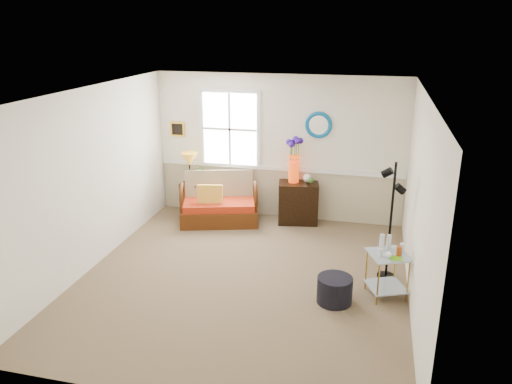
% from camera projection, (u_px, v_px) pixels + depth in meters
% --- Properties ---
extents(floor, '(4.50, 5.00, 0.01)m').
position_uv_depth(floor, '(243.00, 278.00, 7.06)').
color(floor, brown).
rests_on(floor, ground).
extents(ceiling, '(4.50, 5.00, 0.01)m').
position_uv_depth(ceiling, '(242.00, 93.00, 6.22)').
color(ceiling, white).
rests_on(ceiling, walls).
extents(walls, '(4.51, 5.01, 2.60)m').
position_uv_depth(walls, '(243.00, 191.00, 6.64)').
color(walls, white).
rests_on(walls, floor).
extents(wainscot, '(4.46, 0.02, 0.90)m').
position_uv_depth(wainscot, '(278.00, 193.00, 9.20)').
color(wainscot, tan).
rests_on(wainscot, walls).
extents(chair_rail, '(4.46, 0.04, 0.06)m').
position_uv_depth(chair_rail, '(278.00, 169.00, 9.04)').
color(chair_rail, white).
rests_on(chair_rail, walls).
extents(window, '(1.14, 0.06, 1.44)m').
position_uv_depth(window, '(230.00, 129.00, 9.02)').
color(window, white).
rests_on(window, walls).
extents(picture, '(0.28, 0.03, 0.28)m').
position_uv_depth(picture, '(177.00, 129.00, 9.27)').
color(picture, gold).
rests_on(picture, walls).
extents(mirror, '(0.47, 0.07, 0.47)m').
position_uv_depth(mirror, '(319.00, 125.00, 8.62)').
color(mirror, '#0F6FA0').
rests_on(mirror, walls).
extents(loveseat, '(1.51, 1.12, 0.88)m').
position_uv_depth(loveseat, '(219.00, 199.00, 8.90)').
color(loveseat, '#481E08').
rests_on(loveseat, floor).
extents(throw_pillow, '(0.45, 0.19, 0.44)m').
position_uv_depth(throw_pillow, '(210.00, 197.00, 8.79)').
color(throw_pillow, orange).
rests_on(throw_pillow, loveseat).
extents(lamp_stand, '(0.38, 0.38, 0.61)m').
position_uv_depth(lamp_stand, '(192.00, 198.00, 9.36)').
color(lamp_stand, black).
rests_on(lamp_stand, floor).
extents(table_lamp, '(0.37, 0.37, 0.56)m').
position_uv_depth(table_lamp, '(190.00, 167.00, 9.20)').
color(table_lamp, orange).
rests_on(table_lamp, lamp_stand).
extents(potted_plant, '(0.33, 0.37, 0.27)m').
position_uv_depth(potted_plant, '(198.00, 176.00, 9.17)').
color(potted_plant, '#366125').
rests_on(potted_plant, lamp_stand).
extents(cabinet, '(0.76, 0.56, 0.75)m').
position_uv_depth(cabinet, '(298.00, 203.00, 8.93)').
color(cabinet, black).
rests_on(cabinet, floor).
extents(flower_vase, '(0.28, 0.28, 0.80)m').
position_uv_depth(flower_vase, '(294.00, 160.00, 8.72)').
color(flower_vase, red).
rests_on(flower_vase, cabinet).
extents(side_table, '(0.62, 0.62, 0.61)m').
position_uv_depth(side_table, '(387.00, 275.00, 6.52)').
color(side_table, '#AB8530').
rests_on(side_table, floor).
extents(tabletop_items, '(0.41, 0.41, 0.22)m').
position_uv_depth(tabletop_items, '(391.00, 246.00, 6.39)').
color(tabletop_items, silver).
rests_on(tabletop_items, side_table).
extents(floor_lamp, '(0.29, 0.29, 1.69)m').
position_uv_depth(floor_lamp, '(391.00, 222.00, 6.83)').
color(floor_lamp, black).
rests_on(floor_lamp, floor).
extents(ottoman, '(0.49, 0.49, 0.35)m').
position_uv_depth(ottoman, '(335.00, 290.00, 6.41)').
color(ottoman, black).
rests_on(ottoman, floor).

